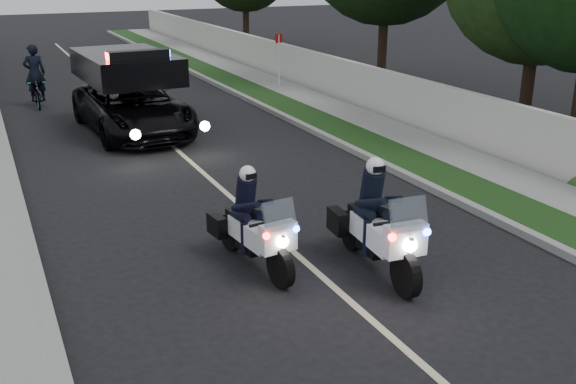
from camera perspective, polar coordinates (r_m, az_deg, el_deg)
name	(u,v)px	position (r m, az deg, el deg)	size (l,w,h in m)	color
ground	(351,302)	(9.85, 5.47, -9.48)	(120.00, 120.00, 0.00)	black
curb_right	(300,124)	(19.93, 1.06, 5.89)	(0.20, 60.00, 0.15)	gray
grass_verge	(321,122)	(20.24, 2.85, 6.09)	(1.20, 60.00, 0.16)	#193814
sidewalk_right	(357,118)	(20.87, 6.02, 6.42)	(1.40, 60.00, 0.16)	gray
property_wall	(385,94)	(21.26, 8.42, 8.41)	(0.22, 60.00, 1.50)	beige
curb_left	(8,157)	(17.99, -23.10, 2.80)	(0.20, 60.00, 0.15)	gray
lane_marking	(168,142)	(18.56, -10.40, 4.32)	(0.12, 50.00, 0.01)	#BFB78C
police_moto_left	(254,266)	(10.90, -3.00, -6.44)	(0.70, 2.00, 1.70)	silver
police_moto_right	(375,270)	(10.85, 7.57, -6.71)	(0.77, 2.21, 1.88)	white
police_suv	(135,132)	(19.78, -13.16, 5.05)	(2.53, 5.47, 2.66)	black
bicycle	(39,107)	(24.30, -20.78, 6.93)	(0.62, 1.76, 0.92)	black
cyclist	(39,107)	(24.30, -20.78, 6.93)	(0.69, 0.46, 1.92)	black
sign_post	(279,90)	(25.80, -0.79, 8.85)	(0.34, 0.34, 2.20)	red
tree_right_a	(573,147)	(19.38, 23.48, 3.64)	(5.48, 5.48, 9.14)	black
tree_right_b	(522,130)	(20.69, 19.63, 5.05)	(5.35, 5.35, 8.91)	#224115
tree_right_c	(381,86)	(26.88, 8.03, 9.10)	(6.51, 6.51, 10.85)	black
tree_right_e	(247,47)	(39.11, -3.62, 12.46)	(5.41, 5.41, 9.02)	black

